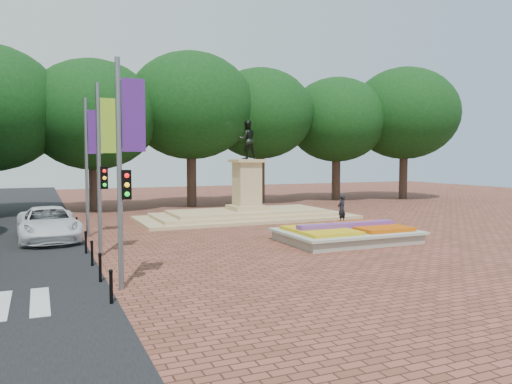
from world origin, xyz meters
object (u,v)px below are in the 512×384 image
at_px(flower_bed, 347,234).
at_px(pedestrian, 342,209).
at_px(monument, 247,206).
at_px(van, 48,224).

distance_m(flower_bed, pedestrian, 6.88).
xyz_separation_m(monument, pedestrian, (4.58, -4.13, -0.01)).
height_order(flower_bed, monument, monument).
bearing_deg(pedestrian, flower_bed, 35.94).
bearing_deg(van, flower_bed, -27.83).
relative_size(flower_bed, monument, 0.45).
bearing_deg(pedestrian, van, -23.65).
bearing_deg(flower_bed, pedestrian, 58.79).
relative_size(flower_bed, pedestrian, 3.61).
bearing_deg(monument, flower_bed, -84.13).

